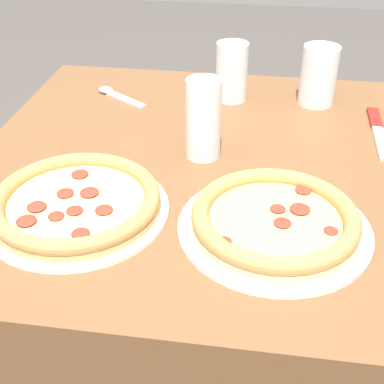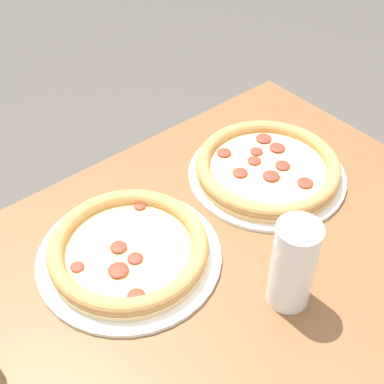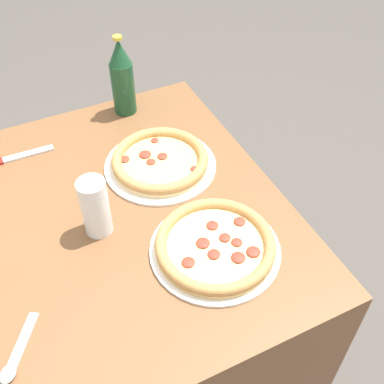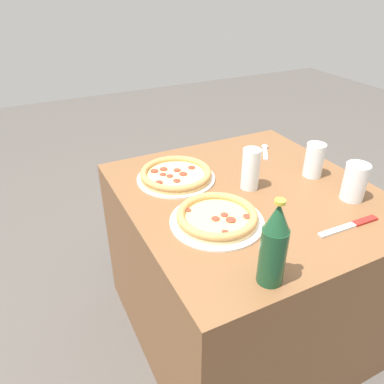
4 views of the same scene
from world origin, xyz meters
name	(u,v)px [view 2 (image 2 of 4)]	position (x,y,z in m)	size (l,w,h in m)	color
pizza_salami	(129,250)	(0.11, -0.21, 0.74)	(0.31, 0.31, 0.04)	white
pizza_pepperoni	(267,169)	(-0.22, -0.21, 0.74)	(0.31, 0.31, 0.04)	white
glass_orange_juice	(293,267)	(-0.03, 0.02, 0.80)	(0.07, 0.07, 0.16)	white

